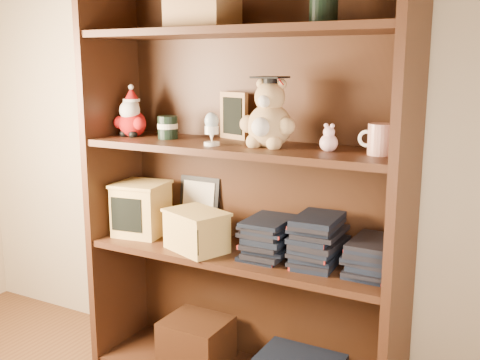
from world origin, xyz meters
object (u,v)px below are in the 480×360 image
object	(u,v)px
treats_box	(141,208)
bookcase	(246,188)
grad_teddy_bear	(269,120)
teacher_mug	(380,139)

from	to	relation	value
treats_box	bookcase	bearing A→B (deg)	6.50
grad_teddy_bear	teacher_mug	xyz separation A→B (m)	(0.38, 0.01, -0.04)
teacher_mug	bookcase	bearing A→B (deg)	174.22
teacher_mug	treats_box	world-z (taller)	teacher_mug
grad_teddy_bear	treats_box	size ratio (longest dim) A/B	1.11
bookcase	grad_teddy_bear	distance (m)	0.30
bookcase	grad_teddy_bear	xyz separation A→B (m)	(0.12, -0.06, 0.26)
treats_box	teacher_mug	bearing A→B (deg)	0.06
grad_teddy_bear	treats_box	bearing A→B (deg)	179.34
bookcase	teacher_mug	xyz separation A→B (m)	(0.50, -0.05, 0.22)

